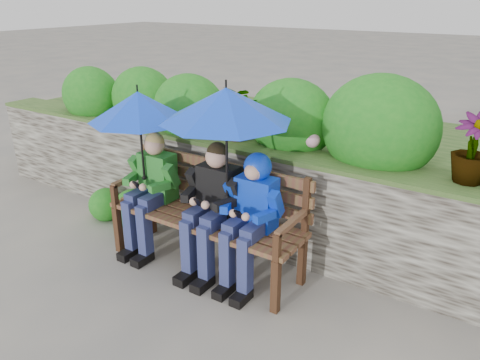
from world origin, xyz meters
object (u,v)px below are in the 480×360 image
Objects in this scene: boy_middle at (212,203)px; boy_right at (251,210)px; umbrella_left at (139,106)px; umbrella_right at (226,105)px; park_bench at (209,208)px; boy_left at (151,186)px.

boy_right is (0.39, 0.02, 0.03)m from boy_middle.
umbrella_left is 0.85× the size of umbrella_right.
park_bench is 1.56× the size of boy_middle.
umbrella_left is at bearing -170.61° from park_bench.
boy_right is at bearing 2.37° from boy_middle.
boy_right is at bearing 0.71° from boy_left.
park_bench is at bearing 136.70° from boy_middle.
park_bench is 1.04m from umbrella_right.
park_bench is 0.52m from boy_right.
park_bench is 0.18m from boy_middle.
boy_middle is at bearing 178.88° from umbrella_right.
umbrella_right reaches higher than boy_right.
umbrella_left reaches higher than boy_right.
park_bench is at bearing 159.92° from umbrella_right.
umbrella_right reaches higher than park_bench.
boy_right is at bearing -9.02° from park_bench.
park_bench is at bearing 8.40° from boy_left.
boy_right is 0.88m from umbrella_right.
boy_left reaches higher than boy_right.
park_bench is at bearing 9.39° from umbrella_left.
park_bench is 2.06× the size of umbrella_left.
umbrella_left is (-0.78, -0.02, 0.76)m from boy_middle.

